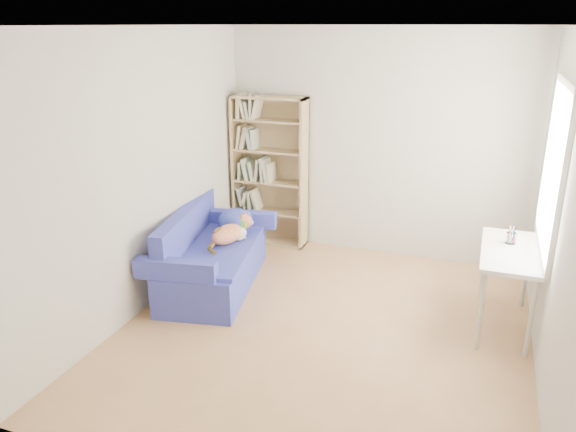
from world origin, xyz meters
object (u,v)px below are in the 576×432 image
Objects in this scene: sofa at (213,256)px; bookshelf at (270,178)px; pen_cup at (511,237)px; desk at (509,259)px.

bookshelf reaches higher than sofa.
bookshelf is at bearing 158.63° from pen_cup.
desk is 6.19× the size of pen_cup.
bookshelf reaches higher than pen_cup.
pen_cup is at bearing -21.37° from bookshelf.
sofa is at bearing -174.99° from pen_cup.
bookshelf reaches higher than desk.
sofa is 1.67× the size of desk.
pen_cup is (-0.00, 0.15, 0.15)m from desk.
bookshelf is 2.94m from pen_cup.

